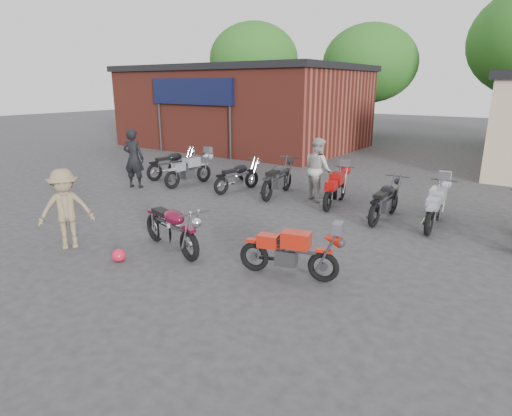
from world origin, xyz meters
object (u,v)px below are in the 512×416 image
Objects in this scene: helmet at (119,255)px; row_bike_3 at (278,176)px; person_light at (318,169)px; vintage_motorcycle at (171,225)px; row_bike_5 at (385,199)px; row_bike_0 at (172,162)px; row_bike_6 at (436,204)px; row_bike_4 at (336,187)px; sportbike at (290,250)px; row_bike_2 at (238,175)px; row_bike_1 at (189,169)px; person_dark at (134,158)px; person_tan at (66,209)px.

row_bike_3 is (-0.24, 6.13, 0.48)m from helmet.
row_bike_3 is at bearing 46.62° from person_light.
vintage_motorcycle is 1.04× the size of row_bike_5.
row_bike_0 is 1.02× the size of row_bike_6.
helmet is at bearing -132.29° from row_bike_0.
helmet is at bearing 173.10° from row_bike_3.
row_bike_4 reaches higher than helmet.
sportbike is 6.54× the size of helmet.
row_bike_2 is (-2.56, -0.56, -0.39)m from person_light.
sportbike reaches higher than helmet.
vintage_motorcycle reaches higher than row_bike_1.
row_bike_2 reaches higher than sportbike.
row_bike_2 is at bearing -84.50° from row_bike_0.
row_bike_4 is at bearing 175.78° from person_dark.
sportbike is 7.83m from row_bike_1.
vintage_motorcycle is at bearing -124.68° from row_bike_0.
person_light reaches higher than vintage_motorcycle.
person_dark is 0.98× the size of row_bike_0.
row_bike_5 is (3.30, 5.60, 0.43)m from helmet.
vintage_motorcycle is 1.03× the size of row_bike_6.
person_light is 1.01× the size of row_bike_2.
person_dark reaches higher than row_bike_6.
person_dark is 6.05m from person_light.
row_bike_2 is 3.31m from row_bike_4.
row_bike_1 is at bearing 121.74° from helmet.
person_dark is 4.84m from row_bike_3.
person_tan is (3.25, -4.44, -0.13)m from person_dark.
person_dark is at bearing 144.95° from sportbike.
vintage_motorcycle is at bearing -147.36° from row_bike_2.
person_tan is (-2.42, -6.56, -0.08)m from person_light.
sportbike is 4.77m from person_tan.
row_bike_1 is 1.00× the size of row_bike_6.
row_bike_4 is at bearing -76.00° from row_bike_2.
vintage_motorcycle is 2.23m from person_tan.
row_bike_3 is at bearing -177.84° from person_dark.
sportbike is 0.91× the size of person_dark.
row_bike_0 is at bearing 81.25° from row_bike_3.
row_bike_4 is (0.74, -0.32, -0.37)m from person_light.
vintage_motorcycle is 6.17m from person_dark.
person_tan is 0.81× the size of row_bike_3.
row_bike_3 reaches higher than row_bike_6.
person_light is 0.95× the size of row_bike_1.
vintage_motorcycle is 1.09× the size of row_bike_2.
row_bike_4 is at bearing 74.45° from helmet.
sportbike is at bearing 22.44° from vintage_motorcycle.
person_tan is 6.01m from row_bike_2.
row_bike_4 reaches higher than sportbike.
row_bike_4 is (-1.37, 4.80, 0.03)m from sportbike.
person_dark reaches higher than person_tan.
row_bike_6 is at bearing 168.86° from person_dark.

